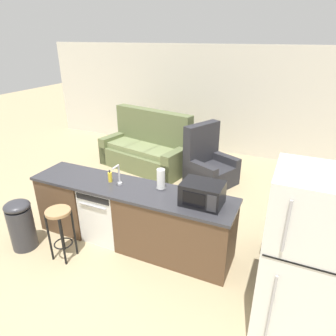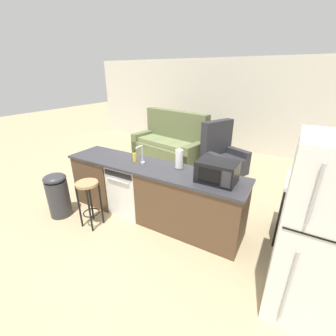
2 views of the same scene
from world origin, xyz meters
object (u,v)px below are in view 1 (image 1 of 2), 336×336
bar_stool (60,224)px  soap_bottle (110,177)px  dishwasher (107,211)px  stove_range (300,233)px  trash_bin (21,224)px  refrigerator (303,260)px  paper_towel_roll (161,179)px  armchair (208,166)px  microwave (202,194)px  kettle (323,204)px  couch (147,150)px

bar_stool → soap_bottle: bearing=64.0°
dishwasher → soap_bottle: soap_bottle is taller
stove_range → trash_bin: bearing=-160.2°
bar_stool → refrigerator: bearing=2.2°
paper_towel_roll → armchair: (0.01, 2.18, -0.69)m
dishwasher → refrigerator: refrigerator is taller
microwave → bar_stool: bearing=-158.9°
bar_stool → armchair: (1.09, 2.99, -0.19)m
dishwasher → trash_bin: size_ratio=1.14×
dishwasher → kettle: bearing=8.7°
trash_bin → refrigerator: bearing=2.8°
soap_bottle → couch: size_ratio=0.08×
dishwasher → couch: size_ratio=0.39×
dishwasher → stove_range: bearing=11.9°
refrigerator → microwave: bearing=154.8°
trash_bin → couch: 3.30m
stove_range → soap_bottle: (-2.53, -0.51, 0.52)m
stove_range → couch: bearing=148.5°
kettle → bar_stool: bearing=-160.4°
dishwasher → microwave: 1.56m
trash_bin → armchair: 3.52m
refrigerator → microwave: size_ratio=3.53×
microwave → soap_bottle: 1.37m
refrigerator → kettle: refrigerator is taller
paper_towel_roll → soap_bottle: paper_towel_roll is taller
refrigerator → paper_towel_roll: refrigerator is taller
bar_stool → paper_towel_roll: bearing=36.8°
refrigerator → couch: refrigerator is taller
dishwasher → refrigerator: bearing=-11.9°
refrigerator → paper_towel_roll: (-1.79, 0.70, 0.15)m
couch → armchair: (1.51, -0.23, -0.04)m
stove_range → bar_stool: stove_range is taller
dishwasher → armchair: (0.82, 2.33, -0.07)m
stove_range → paper_towel_roll: paper_towel_roll is taller
dishwasher → kettle: (2.77, 0.42, 0.56)m
stove_range → refrigerator: size_ratio=0.51×
trash_bin → couch: size_ratio=0.35×
stove_range → couch: couch is taller
stove_range → soap_bottle: soap_bottle is taller
dishwasher → trash_bin: dishwasher is taller
microwave → kettle: bearing=17.6°
bar_stool → trash_bin: (-0.67, -0.06, -0.16)m
trash_bin → armchair: (1.75, 3.05, -0.03)m
paper_towel_roll → kettle: 1.98m
microwave → dishwasher: bearing=179.9°
stove_range → microwave: size_ratio=1.80×
stove_range → bar_stool: size_ratio=1.22×
stove_range → kettle: 0.57m
paper_towel_roll → kettle: paper_towel_roll is taller
soap_bottle → kettle: 2.72m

